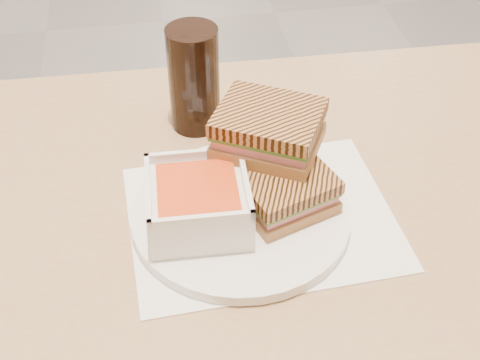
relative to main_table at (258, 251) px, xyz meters
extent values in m
cube|color=#A18654|center=(0.00, 0.00, 0.10)|extent=(1.21, 0.72, 0.03)
cylinder|color=#A18654|center=(0.55, 0.29, -0.28)|extent=(0.06, 0.06, 0.72)
cube|color=white|center=(-0.01, -0.04, 0.11)|extent=(0.36, 0.28, 0.00)
cylinder|color=white|center=(-0.03, -0.04, 0.12)|extent=(0.29, 0.29, 0.02)
cube|color=white|center=(-0.09, -0.05, 0.16)|extent=(0.13, 0.13, 0.05)
cube|color=#D04919|center=(-0.09, -0.05, 0.19)|extent=(0.10, 0.10, 0.01)
cube|color=white|center=(-0.03, -0.05, 0.19)|extent=(0.01, 0.13, 0.01)
cube|color=white|center=(-0.15, -0.05, 0.19)|extent=(0.01, 0.13, 0.01)
cube|color=white|center=(-0.09, 0.01, 0.19)|extent=(0.13, 0.01, 0.01)
cube|color=white|center=(-0.09, -0.11, 0.19)|extent=(0.13, 0.01, 0.01)
cube|color=#AD794A|center=(0.03, -0.04, 0.14)|extent=(0.14, 0.13, 0.02)
cube|color=#CA6F73|center=(0.03, -0.04, 0.15)|extent=(0.13, 0.12, 0.01)
cube|color=#386B23|center=(0.03, -0.04, 0.16)|extent=(0.14, 0.12, 0.01)
cube|color=#9C6434|center=(0.03, -0.04, 0.17)|extent=(0.14, 0.13, 0.02)
cube|color=#AD794A|center=(0.01, 0.02, 0.19)|extent=(0.17, 0.16, 0.02)
cube|color=#CA6F73|center=(0.01, 0.02, 0.21)|extent=(0.16, 0.15, 0.01)
cube|color=#386B23|center=(0.01, 0.02, 0.22)|extent=(0.16, 0.15, 0.01)
cube|color=#9C6434|center=(0.01, 0.02, 0.23)|extent=(0.17, 0.16, 0.02)
cylinder|color=black|center=(-0.07, 0.18, 0.20)|extent=(0.08, 0.08, 0.16)
camera|label=1|loc=(-0.13, -0.64, 0.72)|focal=48.30mm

